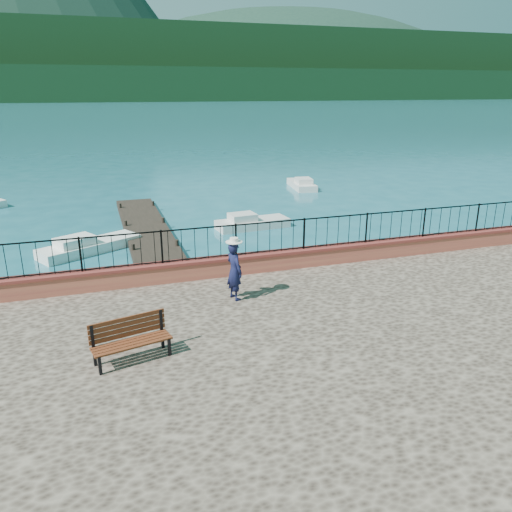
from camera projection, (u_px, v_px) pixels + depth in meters
ground at (290, 368)px, 12.33m from camera, size 2000.00×2000.00×0.00m
parapet at (246, 264)px, 15.19m from camera, size 28.00×0.46×0.58m
railing at (246, 240)px, 14.94m from camera, size 27.00×0.05×0.95m
dock at (150, 238)px, 22.50m from camera, size 2.00×16.00×0.30m
far_forest at (91, 84)px, 279.73m from camera, size 900.00×60.00×18.00m
foothills at (88, 64)px, 329.65m from camera, size 900.00×120.00×44.00m
companion_hill at (286, 95)px, 581.84m from camera, size 448.00×384.00×180.00m
park_bench at (132, 348)px, 10.28m from camera, size 1.69×0.88×0.89m
person at (234, 271)px, 13.13m from camera, size 0.52×0.66×1.58m
hat at (234, 240)px, 12.86m from camera, size 0.44×0.44×0.12m
boat_0 at (90, 242)px, 21.01m from camera, size 4.36×3.18×0.80m
boat_1 at (253, 220)px, 24.63m from camera, size 3.70×1.64×0.80m
boat_5 at (302, 182)px, 34.61m from camera, size 1.81×3.73×0.80m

